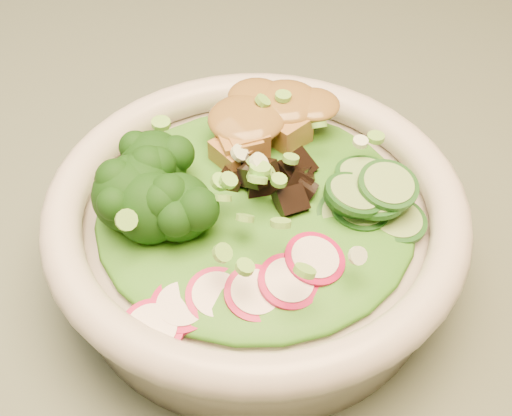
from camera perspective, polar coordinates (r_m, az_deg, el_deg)
name	(u,v)px	position (r m, az deg, el deg)	size (l,w,h in m)	color
salad_bowl	(256,229)	(0.44, 0.00, -1.72)	(0.25, 0.25, 0.07)	beige
lettuce_bed	(256,207)	(0.43, 0.00, 0.09)	(0.19, 0.19, 0.02)	#1B6715
broccoli_florets	(155,187)	(0.42, -8.06, 1.71)	(0.08, 0.07, 0.04)	black
radish_slices	(252,287)	(0.38, -0.30, -6.35)	(0.10, 0.04, 0.02)	#A20C3C
cucumber_slices	(361,201)	(0.42, 8.42, 0.55)	(0.07, 0.07, 0.03)	#87B363
mushroom_heap	(257,178)	(0.42, 0.12, 2.41)	(0.07, 0.07, 0.04)	black
tofu_cubes	(265,129)	(0.46, 0.76, 6.36)	(0.08, 0.06, 0.03)	olive
peanut_sauce	(266,114)	(0.45, 0.78, 7.55)	(0.07, 0.05, 0.02)	brown
scallion_garnish	(256,180)	(0.41, 0.00, 2.26)	(0.18, 0.18, 0.02)	#6EB841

